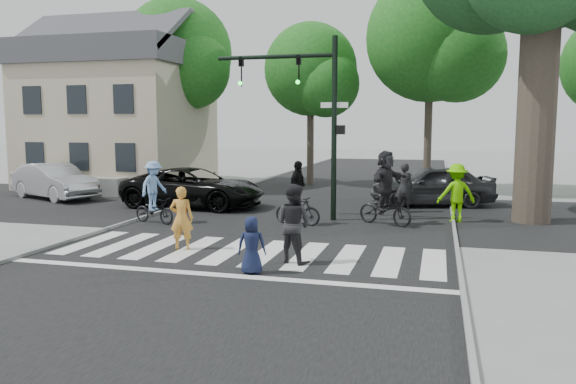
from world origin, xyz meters
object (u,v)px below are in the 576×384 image
pedestrian_woman (182,218)px  car_suv (194,188)px  traffic_signal (309,102)px  pedestrian_child (252,245)px  cyclist_mid (298,199)px  cyclist_right (386,192)px  pedestrian_adult (293,224)px  cyclist_left (154,196)px  car_grey (432,185)px  car_silver (54,181)px

pedestrian_woman → car_suv: bearing=-81.4°
traffic_signal → pedestrian_child: bearing=-86.8°
cyclist_mid → cyclist_right: (2.69, 0.70, 0.22)m
car_suv → cyclist_mid: bearing=-116.9°
pedestrian_adult → car_suv: bearing=-30.2°
cyclist_mid → cyclist_right: size_ratio=0.86×
pedestrian_adult → cyclist_mid: bearing=-55.5°
cyclist_left → cyclist_mid: bearing=11.5°
car_grey → pedestrian_child: bearing=-33.3°
car_grey → cyclist_mid: bearing=-52.6°
cyclist_mid → car_suv: (-4.79, 2.69, -0.08)m
pedestrian_child → pedestrian_adult: 1.35m
pedestrian_woman → cyclist_mid: bearing=-128.9°
cyclist_left → car_grey: 10.67m
car_silver → cyclist_mid: bearing=-83.0°
pedestrian_child → cyclist_mid: size_ratio=0.61×
cyclist_right → car_grey: bearing=74.0°
car_silver → pedestrian_child: bearing=-104.4°
traffic_signal → pedestrian_adult: size_ratio=3.28×
traffic_signal → pedestrian_woman: bearing=-111.3°
traffic_signal → cyclist_right: (2.59, -0.43, -2.84)m
pedestrian_woman → cyclist_right: (4.67, 4.89, 0.25)m
car_suv → cyclist_right: bearing=-102.5°
traffic_signal → car_suv: 6.02m
pedestrian_child → car_suv: 10.13m
pedestrian_woman → car_suv: 7.44m
cyclist_right → car_grey: size_ratio=0.50×
pedestrian_adult → cyclist_left: size_ratio=0.91×
cyclist_left → car_suv: cyclist_left is taller
pedestrian_adult → car_suv: 9.52m
pedestrian_woman → car_silver: pedestrian_woman is taller
car_grey → traffic_signal: bearing=-58.5°
traffic_signal → pedestrian_adult: bearing=-80.3°
cyclist_right → pedestrian_adult: bearing=-106.1°
car_suv → pedestrian_woman: bearing=-155.3°
pedestrian_woman → car_silver: 12.24m
cyclist_right → pedestrian_woman: bearing=-133.7°
pedestrian_woman → cyclist_right: 6.77m
car_silver → pedestrian_adult: bearing=-99.5°
cyclist_mid → cyclist_right: 2.78m
traffic_signal → pedestrian_woman: (-2.08, -5.33, -3.09)m
car_grey → car_silver: bearing=-98.6°
car_suv → car_grey: 9.25m
pedestrian_child → car_suv: (-5.28, 8.65, 0.14)m
pedestrian_child → cyclist_left: size_ratio=0.62×
pedestrian_adult → car_grey: size_ratio=0.39×
cyclist_mid → car_grey: (4.04, 5.44, -0.03)m
cyclist_left → cyclist_right: cyclist_right is taller
pedestrian_woman → cyclist_left: bearing=-65.7°
pedestrian_woman → cyclist_left: size_ratio=0.80×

